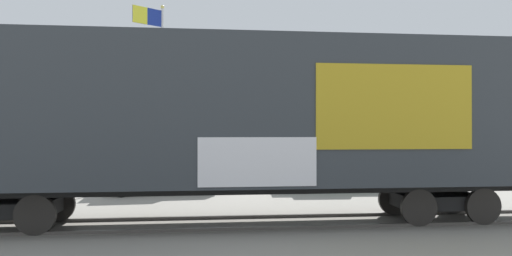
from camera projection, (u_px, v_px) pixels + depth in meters
name	position (u px, v px, depth m)	size (l,w,h in m)	color
ground_plane	(270.00, 223.00, 11.34)	(260.00, 260.00, 0.00)	gray
track	(332.00, 220.00, 11.50)	(60.01, 2.70, 0.08)	#4C4742
freight_car	(234.00, 115.00, 11.25)	(16.96, 2.95, 4.85)	#33383D
flagpole	(157.00, 67.00, 20.74)	(1.34, 1.00, 8.32)	silver
hillside	(215.00, 119.00, 77.94)	(125.36, 34.72, 13.73)	gray
parked_car_silver	(161.00, 171.00, 16.89)	(4.26, 2.13, 1.68)	#B7BABF
parked_car_green	(331.00, 169.00, 17.94)	(4.46, 2.16, 1.63)	#1E5933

